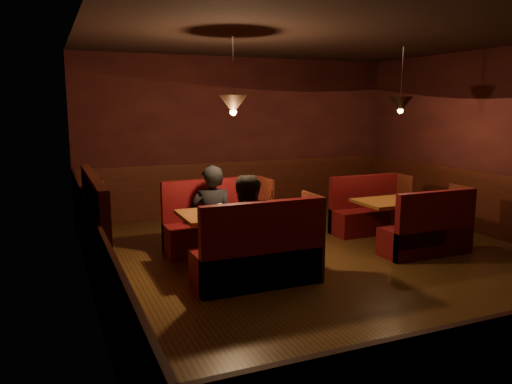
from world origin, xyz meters
name	(u,v)px	position (x,y,z in m)	size (l,w,h in m)	color
room	(322,187)	(-0.28, 0.05, 1.05)	(6.02, 7.02, 2.92)	#3C260F
main_table	(235,224)	(-1.22, 0.57, 0.56)	(1.35, 0.82, 0.94)	#5B3215
main_bench_far	(217,228)	(-1.20, 1.34, 0.32)	(1.48, 0.53, 1.01)	#40060A
main_bench_near	(260,259)	(-1.20, -0.19, 0.32)	(1.48, 0.53, 1.01)	#40060A
second_table	(395,211)	(1.37, 0.69, 0.49)	(1.16, 0.74, 0.65)	#5B3215
second_bench_far	(369,214)	(1.40, 1.38, 0.29)	(1.28, 0.48, 0.92)	#40060A
second_bench_near	(429,234)	(1.40, -0.01, 0.29)	(1.28, 0.48, 0.92)	#40060A
diner_a	(212,198)	(-1.34, 1.14, 0.80)	(0.58, 0.38, 1.60)	black
diner_b	(251,214)	(-1.23, 0.00, 0.80)	(0.78, 0.61, 1.61)	black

